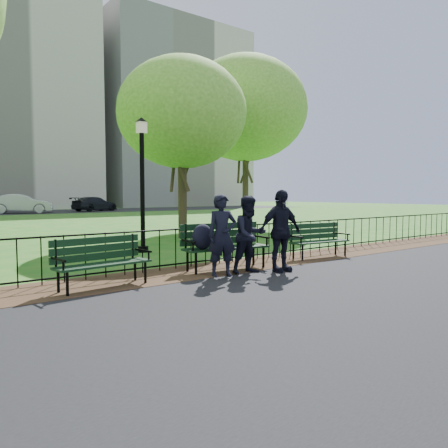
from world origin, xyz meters
TOP-DOWN VIEW (x-y plane):
  - ground at (0.00, 0.00)m, footprint 120.00×120.00m
  - asphalt_path at (0.00, -3.40)m, footprint 60.00×9.20m
  - dirt_strip at (0.00, 1.50)m, footprint 60.00×1.60m
  - iron_fence at (0.00, 2.00)m, footprint 24.06×0.06m
  - apartment_east at (26.00, 48.00)m, footprint 20.00×15.00m
  - park_bench_main at (-0.08, 1.30)m, footprint 2.00×0.83m
  - park_bench_left_a at (-2.61, 1.22)m, footprint 1.75×0.71m
  - park_bench_right_a at (3.22, 1.27)m, footprint 1.74×0.71m
  - lamppost at (0.16, 4.99)m, footprint 0.34×0.34m
  - tree_near_e at (3.16, 7.62)m, footprint 4.75×4.75m
  - tree_mid_e at (8.40, 10.15)m, footprint 5.93×5.93m
  - person_left at (-0.31, 0.72)m, footprint 0.69×0.56m
  - person_mid at (0.34, 0.63)m, footprint 0.80×0.46m
  - person_right at (0.99, 0.40)m, footprint 1.06×0.54m
  - sedan_silver at (3.43, 32.99)m, footprint 5.16×3.10m
  - sedan_dark at (10.08, 33.91)m, footprint 4.96×3.35m

SIDE VIEW (x-z plane):
  - ground at x=0.00m, z-range 0.00..0.00m
  - asphalt_path at x=0.00m, z-range 0.00..0.01m
  - dirt_strip at x=0.00m, z-range 0.01..0.02m
  - iron_fence at x=0.00m, z-range 0.00..1.00m
  - park_bench_right_a at x=3.22m, z-range 0.07..1.03m
  - park_bench_left_a at x=-2.61m, z-range 0.07..1.04m
  - sedan_dark at x=10.08m, z-range 0.01..1.35m
  - park_bench_main at x=-0.08m, z-range 0.15..1.25m
  - person_mid at x=0.34m, z-range 0.01..1.61m
  - sedan_silver at x=3.43m, z-range 0.01..1.62m
  - person_left at x=-0.31m, z-range 0.01..1.64m
  - person_right at x=0.99m, z-range 0.01..1.74m
  - lamppost at x=0.16m, z-range 0.17..3.94m
  - tree_near_e at x=3.16m, z-range 1.28..7.90m
  - tree_mid_e at x=8.40m, z-range 1.61..9.88m
  - apartment_east at x=26.00m, z-range 0.00..24.00m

